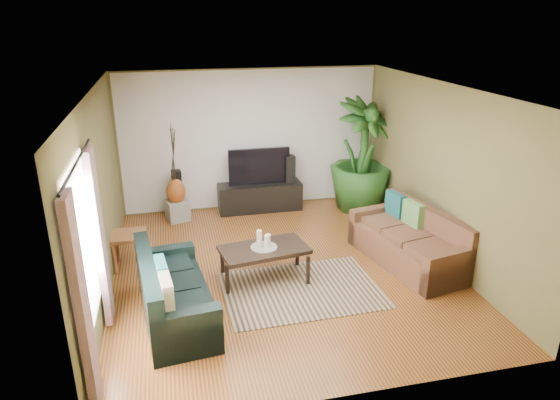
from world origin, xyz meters
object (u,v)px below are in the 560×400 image
object	(u,v)px
television	(259,166)
side_table	(130,250)
vase	(176,192)
sofa_left	(175,288)
pedestal	(177,210)
coffee_table	(264,263)
sofa_right	(409,237)
tv_stand	(260,197)
speaker_right	(289,182)
speaker_left	(178,194)
potted_plant	(362,156)

from	to	relation	value
television	side_table	distance (m)	3.07
television	vase	bearing A→B (deg)	-173.68
sofa_left	pedestal	world-z (taller)	sofa_left
coffee_table	television	world-z (taller)	television
sofa_right	tv_stand	size ratio (longest dim) A/B	1.23
tv_stand	pedestal	world-z (taller)	tv_stand
side_table	speaker_right	bearing A→B (deg)	32.10
side_table	tv_stand	bearing A→B (deg)	37.83
sofa_left	vase	distance (m)	3.26
side_table	pedestal	bearing A→B (deg)	65.52
vase	speaker_left	bearing A→B (deg)	80.28
tv_stand	speaker_right	distance (m)	0.65
sofa_left	pedestal	xyz separation A→B (m)	(0.13, 3.26, -0.23)
television	side_table	xyz separation A→B (m)	(-2.37, -1.86, -0.62)
sofa_left	television	distance (m)	3.87
speaker_left	pedestal	xyz separation A→B (m)	(-0.03, -0.18, -0.26)
side_table	vase	bearing A→B (deg)	65.52
pedestal	side_table	distance (m)	1.85
tv_stand	vase	world-z (taller)	vase
speaker_right	potted_plant	distance (m)	1.50
speaker_left	potted_plant	world-z (taller)	potted_plant
sofa_left	vase	bearing A→B (deg)	-9.02
speaker_left	speaker_right	size ratio (longest dim) A/B	0.86
coffee_table	pedestal	size ratio (longest dim) A/B	3.22
tv_stand	potted_plant	world-z (taller)	potted_plant
sofa_left	sofa_right	size ratio (longest dim) A/B	0.93
speaker_left	side_table	distance (m)	2.03
sofa_right	coffee_table	bearing A→B (deg)	-101.66
pedestal	tv_stand	bearing A→B (deg)	5.61
vase	pedestal	bearing A→B (deg)	0.00
coffee_table	speaker_left	world-z (taller)	speaker_left
speaker_right	potted_plant	xyz separation A→B (m)	(1.34, -0.40, 0.55)
sofa_left	vase	world-z (taller)	sofa_left
speaker_right	pedestal	bearing A→B (deg)	-177.71
coffee_table	potted_plant	bearing A→B (deg)	35.15
sofa_left	sofa_right	distance (m)	3.62
speaker_left	pedestal	bearing A→B (deg)	-107.46
tv_stand	speaker_right	world-z (taller)	speaker_right
television	pedestal	world-z (taller)	television
sofa_left	speaker_left	bearing A→B (deg)	-9.41
sofa_left	coffee_table	world-z (taller)	sofa_left
sofa_left	potted_plant	xyz separation A→B (m)	(3.67, 3.04, 0.66)
sofa_right	pedestal	world-z (taller)	sofa_right
speaker_right	pedestal	world-z (taller)	speaker_right
speaker_left	pedestal	distance (m)	0.32
sofa_left	tv_stand	size ratio (longest dim) A/B	1.15
potted_plant	tv_stand	bearing A→B (deg)	169.03
television	potted_plant	size ratio (longest dim) A/B	0.55
coffee_table	sofa_left	bearing A→B (deg)	-159.81
pedestal	speaker_right	bearing A→B (deg)	4.67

